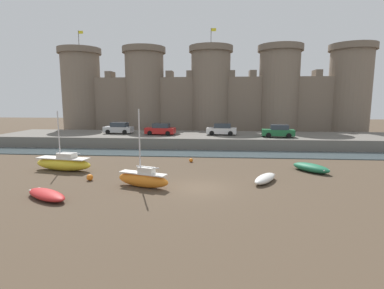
{
  "coord_description": "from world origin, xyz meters",
  "views": [
    {
      "loc": [
        1.19,
        -20.97,
        6.38
      ],
      "look_at": [
        -0.95,
        4.61,
        2.5
      ],
      "focal_mm": 28.0,
      "sensor_mm": 36.0,
      "label": 1
    }
  ],
  "objects_px": {
    "rowboat_near_channel_right": "(46,194)",
    "car_quay_centre_east": "(222,129)",
    "sailboat_foreground_centre": "(64,163)",
    "rowboat_near_channel_left": "(265,178)",
    "sailboat_midflat_left": "(143,179)",
    "car_quay_west": "(161,129)",
    "rowboat_midflat_centre": "(311,168)",
    "mooring_buoy_near_channel": "(90,177)",
    "mooring_buoy_mid_mud": "(191,160)",
    "car_quay_east": "(119,128)",
    "car_quay_centre_west": "(278,131)"
  },
  "relations": [
    {
      "from": "rowboat_near_channel_right",
      "to": "car_quay_centre_east",
      "type": "distance_m",
      "value": 26.48
    },
    {
      "from": "sailboat_foreground_centre",
      "to": "car_quay_centre_east",
      "type": "height_order",
      "value": "sailboat_foreground_centre"
    },
    {
      "from": "rowboat_near_channel_left",
      "to": "car_quay_centre_east",
      "type": "bearing_deg",
      "value": 99.45
    },
    {
      "from": "sailboat_midflat_left",
      "to": "car_quay_west",
      "type": "height_order",
      "value": "sailboat_midflat_left"
    },
    {
      "from": "rowboat_midflat_centre",
      "to": "mooring_buoy_near_channel",
      "type": "xyz_separation_m",
      "value": [
        -18.38,
        -4.46,
        -0.13
      ]
    },
    {
      "from": "sailboat_foreground_centre",
      "to": "car_quay_centre_east",
      "type": "bearing_deg",
      "value": 48.04
    },
    {
      "from": "sailboat_foreground_centre",
      "to": "mooring_buoy_near_channel",
      "type": "relative_size",
      "value": 11.01
    },
    {
      "from": "mooring_buoy_mid_mud",
      "to": "car_quay_west",
      "type": "xyz_separation_m",
      "value": [
        -5.22,
        10.97,
        2.05
      ]
    },
    {
      "from": "sailboat_midflat_left",
      "to": "mooring_buoy_mid_mud",
      "type": "distance_m",
      "value": 9.49
    },
    {
      "from": "rowboat_midflat_centre",
      "to": "rowboat_near_channel_left",
      "type": "distance_m",
      "value": 6.02
    },
    {
      "from": "rowboat_midflat_centre",
      "to": "rowboat_near_channel_right",
      "type": "bearing_deg",
      "value": -155.06
    },
    {
      "from": "rowboat_midflat_centre",
      "to": "rowboat_near_channel_left",
      "type": "relative_size",
      "value": 1.1
    },
    {
      "from": "rowboat_midflat_centre",
      "to": "car_quay_east",
      "type": "height_order",
      "value": "car_quay_east"
    },
    {
      "from": "car_quay_centre_east",
      "to": "car_quay_east",
      "type": "bearing_deg",
      "value": 178.1
    },
    {
      "from": "rowboat_midflat_centre",
      "to": "rowboat_near_channel_left",
      "type": "xyz_separation_m",
      "value": [
        -4.61,
        -3.86,
        -0.06
      ]
    },
    {
      "from": "sailboat_foreground_centre",
      "to": "car_quay_west",
      "type": "height_order",
      "value": "sailboat_foreground_centre"
    },
    {
      "from": "mooring_buoy_mid_mud",
      "to": "mooring_buoy_near_channel",
      "type": "height_order",
      "value": "mooring_buoy_near_channel"
    },
    {
      "from": "sailboat_midflat_left",
      "to": "car_quay_east",
      "type": "relative_size",
      "value": 1.35
    },
    {
      "from": "rowboat_near_channel_left",
      "to": "sailboat_midflat_left",
      "type": "distance_m",
      "value": 9.33
    },
    {
      "from": "sailboat_foreground_centre",
      "to": "mooring_buoy_mid_mud",
      "type": "height_order",
      "value": "sailboat_foreground_centre"
    },
    {
      "from": "mooring_buoy_near_channel",
      "to": "car_quay_centre_west",
      "type": "height_order",
      "value": "car_quay_centre_west"
    },
    {
      "from": "sailboat_foreground_centre",
      "to": "car_quay_centre_west",
      "type": "distance_m",
      "value": 26.18
    },
    {
      "from": "car_quay_west",
      "to": "sailboat_foreground_centre",
      "type": "bearing_deg",
      "value": -111.01
    },
    {
      "from": "mooring_buoy_mid_mud",
      "to": "car_quay_west",
      "type": "distance_m",
      "value": 12.32
    },
    {
      "from": "mooring_buoy_mid_mud",
      "to": "mooring_buoy_near_channel",
      "type": "bearing_deg",
      "value": -133.89
    },
    {
      "from": "car_quay_centre_west",
      "to": "car_quay_centre_east",
      "type": "xyz_separation_m",
      "value": [
        -7.36,
        1.7,
        0.0
      ]
    },
    {
      "from": "rowboat_near_channel_left",
      "to": "mooring_buoy_near_channel",
      "type": "xyz_separation_m",
      "value": [
        -13.77,
        -0.6,
        -0.08
      ]
    },
    {
      "from": "rowboat_near_channel_right",
      "to": "rowboat_midflat_centre",
      "type": "bearing_deg",
      "value": 24.94
    },
    {
      "from": "rowboat_midflat_centre",
      "to": "sailboat_foreground_centre",
      "type": "bearing_deg",
      "value": -176.55
    },
    {
      "from": "rowboat_near_channel_right",
      "to": "mooring_buoy_mid_mud",
      "type": "height_order",
      "value": "rowboat_near_channel_right"
    },
    {
      "from": "mooring_buoy_mid_mud",
      "to": "car_quay_centre_east",
      "type": "xyz_separation_m",
      "value": [
        3.28,
        11.52,
        2.05
      ]
    },
    {
      "from": "rowboat_near_channel_right",
      "to": "car_quay_east",
      "type": "bearing_deg",
      "value": 97.54
    },
    {
      "from": "sailboat_midflat_left",
      "to": "car_quay_centre_east",
      "type": "bearing_deg",
      "value": 73.73
    },
    {
      "from": "sailboat_foreground_centre",
      "to": "car_quay_centre_west",
      "type": "relative_size",
      "value": 1.33
    },
    {
      "from": "sailboat_foreground_centre",
      "to": "rowboat_near_channel_left",
      "type": "relative_size",
      "value": 1.68
    },
    {
      "from": "rowboat_near_channel_right",
      "to": "car_quay_west",
      "type": "height_order",
      "value": "car_quay_west"
    },
    {
      "from": "mooring_buoy_near_channel",
      "to": "sailboat_midflat_left",
      "type": "bearing_deg",
      "value": -16.64
    },
    {
      "from": "rowboat_midflat_centre",
      "to": "car_quay_west",
      "type": "xyz_separation_m",
      "value": [
        -16.2,
        14.19,
        1.87
      ]
    },
    {
      "from": "car_quay_centre_west",
      "to": "car_quay_centre_east",
      "type": "height_order",
      "value": "same"
    },
    {
      "from": "rowboat_midflat_centre",
      "to": "car_quay_centre_west",
      "type": "distance_m",
      "value": 13.18
    },
    {
      "from": "rowboat_near_channel_right",
      "to": "sailboat_midflat_left",
      "type": "xyz_separation_m",
      "value": [
        5.59,
        3.13,
        0.34
      ]
    },
    {
      "from": "car_quay_west",
      "to": "car_quay_centre_east",
      "type": "bearing_deg",
      "value": 3.72
    },
    {
      "from": "rowboat_near_channel_right",
      "to": "sailboat_foreground_centre",
      "type": "bearing_deg",
      "value": 110.51
    },
    {
      "from": "sailboat_midflat_left",
      "to": "car_quay_centre_west",
      "type": "bearing_deg",
      "value": 54.72
    },
    {
      "from": "rowboat_near_channel_left",
      "to": "sailboat_midflat_left",
      "type": "relative_size",
      "value": 0.59
    },
    {
      "from": "car_quay_east",
      "to": "car_quay_west",
      "type": "height_order",
      "value": "same"
    },
    {
      "from": "rowboat_near_channel_right",
      "to": "mooring_buoy_mid_mud",
      "type": "xyz_separation_m",
      "value": [
        8.32,
        12.21,
        -0.1
      ]
    },
    {
      "from": "car_quay_centre_east",
      "to": "rowboat_near_channel_left",
      "type": "bearing_deg",
      "value": -80.55
    },
    {
      "from": "mooring_buoy_near_channel",
      "to": "car_quay_west",
      "type": "relative_size",
      "value": 0.12
    },
    {
      "from": "sailboat_midflat_left",
      "to": "sailboat_foreground_centre",
      "type": "bearing_deg",
      "value": 151.87
    }
  ]
}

